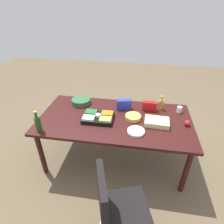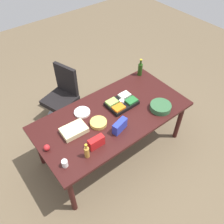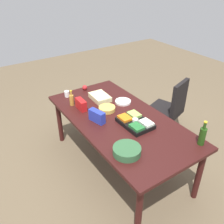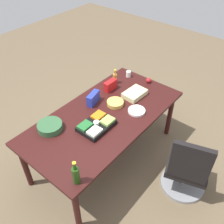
{
  "view_description": "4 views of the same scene",
  "coord_description": "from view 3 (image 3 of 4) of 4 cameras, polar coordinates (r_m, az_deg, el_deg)",
  "views": [
    {
      "loc": [
        -0.3,
        2.13,
        2.25
      ],
      "look_at": [
        0.06,
        -0.09,
        0.82
      ],
      "focal_mm": 29.63,
      "sensor_mm": 36.0,
      "label": 1
    },
    {
      "loc": [
        -1.39,
        -1.76,
        3.1
      ],
      "look_at": [
        -0.02,
        -0.02,
        0.86
      ],
      "focal_mm": 38.03,
      "sensor_mm": 36.0,
      "label": 2
    },
    {
      "loc": [
        2.1,
        -1.51,
        2.44
      ],
      "look_at": [
        -0.05,
        -0.08,
        0.88
      ],
      "focal_mm": 38.99,
      "sensor_mm": 36.0,
      "label": 3
    },
    {
      "loc": [
        1.79,
        1.59,
        2.86
      ],
      "look_at": [
        -0.06,
        0.07,
        0.83
      ],
      "focal_mm": 40.58,
      "sensor_mm": 36.0,
      "label": 4
    }
  ],
  "objects": [
    {
      "name": "ground_plane",
      "position": [
        3.56,
        1.57,
        -12.11
      ],
      "size": [
        10.0,
        10.0,
        0.0
      ],
      "primitive_type": "plane",
      "color": "brown"
    },
    {
      "name": "conference_table",
      "position": [
        3.12,
        1.76,
        -2.62
      ],
      "size": [
        2.13,
        1.07,
        0.78
      ],
      "color": "#361211",
      "rests_on": "ground"
    },
    {
      "name": "office_chair",
      "position": [
        4.07,
        12.82,
        -0.41
      ],
      "size": [
        0.61,
        0.6,
        0.97
      ],
      "color": "gray",
      "rests_on": "ground"
    },
    {
      "name": "chip_bag_red",
      "position": [
        3.26,
        -7.27,
        1.76
      ],
      "size": [
        0.2,
        0.08,
        0.14
      ],
      "primitive_type": "cube",
      "rotation": [
        0.0,
        0.0,
        -0.02
      ],
      "color": "red",
      "rests_on": "conference_table"
    },
    {
      "name": "chip_bowl",
      "position": [
        3.23,
        -1.18,
        0.78
      ],
      "size": [
        0.28,
        0.28,
        0.05
      ],
      "primitive_type": "cylinder",
      "rotation": [
        0.0,
        0.0,
        0.3
      ],
      "color": "#D8B451",
      "rests_on": "conference_table"
    },
    {
      "name": "sheet_cake",
      "position": [
        3.5,
        -2.85,
        3.5
      ],
      "size": [
        0.33,
        0.24,
        0.07
      ],
      "primitive_type": "cube",
      "rotation": [
        0.0,
        0.0,
        -0.05
      ],
      "color": "beige",
      "rests_on": "conference_table"
    },
    {
      "name": "veggie_tray",
      "position": [
        2.95,
        5.45,
        -2.42
      ],
      "size": [
        0.42,
        0.3,
        0.09
      ],
      "color": "black",
      "rests_on": "conference_table"
    },
    {
      "name": "salad_bowl",
      "position": [
        2.51,
        3.51,
        -9.03
      ],
      "size": [
        0.37,
        0.37,
        0.08
      ],
      "primitive_type": "cylinder",
      "rotation": [
        0.0,
        0.0,
        0.3
      ],
      "color": "#315D38",
      "rests_on": "conference_table"
    },
    {
      "name": "dressing_bottle",
      "position": [
        3.37,
        -9.45,
        2.91
      ],
      "size": [
        0.07,
        0.07,
        0.22
      ],
      "color": "#BC8735",
      "rests_on": "conference_table"
    },
    {
      "name": "apple_red",
      "position": [
        3.8,
        -6.41,
        5.71
      ],
      "size": [
        0.09,
        0.09,
        0.08
      ],
      "primitive_type": "sphere",
      "rotation": [
        0.0,
        0.0,
        -0.17
      ],
      "color": "red",
      "rests_on": "conference_table"
    },
    {
      "name": "paper_plate_stack",
      "position": [
        3.42,
        2.59,
        2.44
      ],
      "size": [
        0.23,
        0.23,
        0.03
      ],
      "primitive_type": "cylinder",
      "rotation": [
        0.0,
        0.0,
        -0.07
      ],
      "color": "white",
      "rests_on": "conference_table"
    },
    {
      "name": "wine_bottle",
      "position": [
        2.76,
        20.43,
        -5.2
      ],
      "size": [
        0.08,
        0.08,
        0.29
      ],
      "color": "#204312",
      "rests_on": "conference_table"
    },
    {
      "name": "paper_cup",
      "position": [
        3.63,
        -10.53,
        4.2
      ],
      "size": [
        0.09,
        0.09,
        0.09
      ],
      "primitive_type": "cylinder",
      "rotation": [
        0.0,
        0.0,
        0.35
      ],
      "color": "white",
      "rests_on": "conference_table"
    },
    {
      "name": "chip_bag_blue",
      "position": [
        2.98,
        -3.54,
        -1.01
      ],
      "size": [
        0.23,
        0.13,
        0.15
      ],
      "primitive_type": "cube",
      "rotation": [
        0.0,
        0.0,
        0.24
      ],
      "color": "#2738AD",
      "rests_on": "conference_table"
    }
  ]
}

